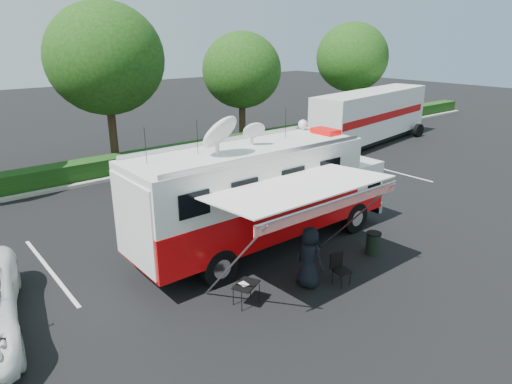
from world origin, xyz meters
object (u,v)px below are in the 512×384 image
command_truck (263,193)px  trash_bin (373,243)px  folding_table (246,286)px  semi_trailer (371,116)px

command_truck → trash_bin: bearing=-47.4°
folding_table → semi_trailer: 21.80m
folding_table → semi_trailer: bearing=28.7°
trash_bin → semi_trailer: size_ratio=0.07×
folding_table → trash_bin: trash_bin is taller
semi_trailer → trash_bin: bearing=-142.1°
folding_table → trash_bin: size_ratio=1.17×
folding_table → trash_bin: 5.31m
folding_table → semi_trailer: semi_trailer is taller
command_truck → semi_trailer: command_truck is taller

